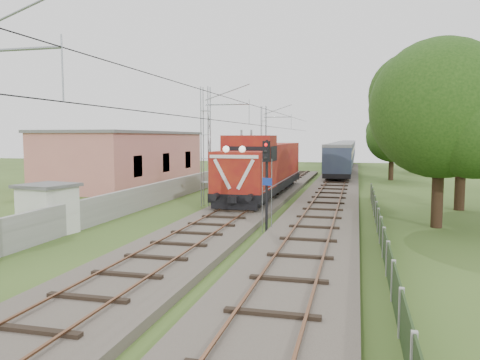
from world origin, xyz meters
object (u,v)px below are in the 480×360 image
(relay_hut, at_px, (48,209))
(locomotive, at_px, (264,167))
(signal_post, at_px, (266,170))
(coach_rake, at_px, (345,151))

(relay_hut, bearing_deg, locomotive, 65.08)
(locomotive, height_order, signal_post, locomotive)
(signal_post, bearing_deg, locomotive, 101.66)
(signal_post, bearing_deg, relay_hut, -165.47)
(coach_rake, xyz_separation_m, relay_hut, (-12.40, -58.40, -1.17))
(locomotive, xyz_separation_m, coach_rake, (5.00, 42.48, 0.01))
(locomotive, bearing_deg, signal_post, -78.34)
(coach_rake, relative_size, relay_hut, 23.35)
(signal_post, xyz_separation_m, relay_hut, (-10.14, -2.63, -1.88))
(locomotive, height_order, coach_rake, locomotive)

